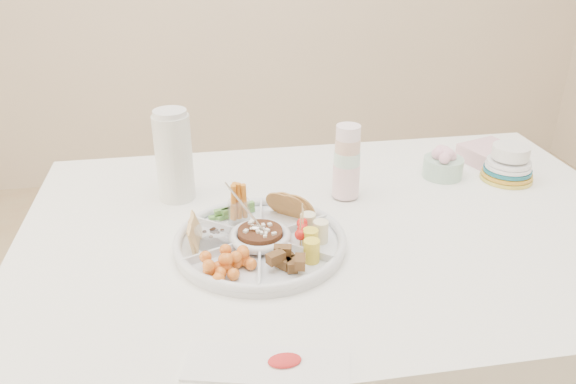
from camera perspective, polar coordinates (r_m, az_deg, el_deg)
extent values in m
cube|color=white|center=(1.59, 4.65, -15.10)|extent=(1.52, 1.02, 0.76)
cylinder|color=white|center=(1.26, -2.84, -4.79)|extent=(0.50, 0.50, 0.04)
cylinder|color=#381F10|center=(1.25, -2.85, -4.50)|extent=(0.13, 0.13, 0.04)
cylinder|color=silver|center=(1.46, 5.99, 2.95)|extent=(0.09, 0.09, 0.20)
cylinder|color=silver|center=(1.46, -11.53, 3.75)|extent=(0.11, 0.11, 0.25)
cylinder|color=#A4BDB2|center=(1.65, 15.52, 2.86)|extent=(0.14, 0.14, 0.08)
cube|color=beige|center=(1.80, 19.68, 3.68)|extent=(0.18, 0.17, 0.05)
cylinder|color=#E3C34D|center=(1.69, 21.48, 2.62)|extent=(0.16, 0.16, 0.09)
cube|color=beige|center=(0.97, -2.16, -17.19)|extent=(0.29, 0.16, 0.01)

